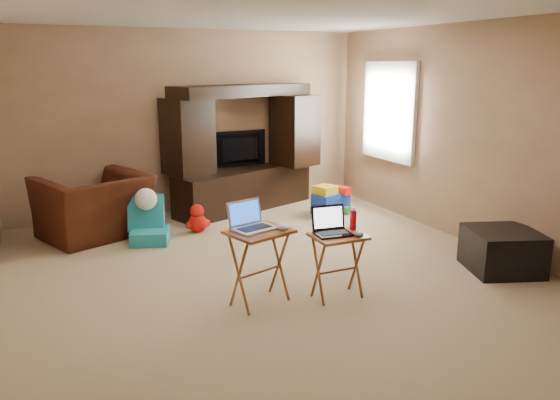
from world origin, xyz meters
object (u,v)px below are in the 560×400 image
child_rocker (149,220)px  laptop_right (334,222)px  ottoman (502,251)px  tray_table_left (260,267)px  mouse_right (359,234)px  entertainment_center (244,148)px  television (240,149)px  laptop_left (255,216)px  recliner (94,207)px  plush_toy (197,218)px  water_bottle (353,220)px  mouse_left (283,227)px  push_toy (331,199)px  tray_table_right (338,266)px

child_rocker → laptop_right: laptop_right is taller
child_rocker → ottoman: size_ratio=0.85×
child_rocker → tray_table_left: (0.53, -2.07, 0.05)m
ottoman → mouse_right: 1.76m
laptop_right → entertainment_center: bearing=89.1°
television → laptop_right: television is taller
laptop_left → laptop_right: laptop_left is taller
entertainment_center → recliner: entertainment_center is taller
plush_toy → tray_table_left: 2.24m
child_rocker → laptop_left: size_ratio=1.61×
ottoman → water_bottle: size_ratio=3.63×
television → mouse_left: (-0.85, -3.28, -0.15)m
child_rocker → push_toy: (2.57, 0.24, -0.07)m
ottoman → mouse_left: (-2.33, 0.24, 0.48)m
recliner → television: bearing=175.0°
recliner → plush_toy: size_ratio=3.20×
water_bottle → tray_table_right: bearing=-157.9°
television → tray_table_right: 3.45m
child_rocker → push_toy: child_rocker is taller
tray_table_right → plush_toy: bearing=103.5°
child_rocker → tray_table_right: (1.20, -2.24, 0.01)m
mouse_right → ottoman: bearing=-0.3°
mouse_left → mouse_right: mouse_left is taller
laptop_right → water_bottle: laptop_right is taller
entertainment_center → television: entertainment_center is taller
child_rocker → mouse_left: bearing=-52.4°
mouse_left → tray_table_left: bearing=159.8°
tray_table_left → water_bottle: bearing=-23.4°
ottoman → laptop_left: laptop_left is taller
tray_table_right → laptop_left: laptop_left is taller
ottoman → entertainment_center: bearing=113.8°
entertainment_center → push_toy: 1.42m
laptop_left → water_bottle: (0.90, -0.13, -0.11)m
television → mouse_left: size_ratio=6.61×
push_toy → water_bottle: water_bottle is taller
child_rocker → mouse_left: (0.72, -2.14, 0.41)m
laptop_right → water_bottle: (0.24, 0.06, -0.03)m
plush_toy → tray_table_left: bearing=-92.5°
laptop_right → mouse_left: bearing=175.3°
laptop_left → laptop_right: bearing=-31.8°
entertainment_center → television: size_ratio=2.41×
tray_table_left → water_bottle: (0.87, -0.10, 0.34)m
plush_toy → push_toy: bearing=2.1°
recliner → tray_table_right: size_ratio=1.98×
ottoman → tray_table_left: size_ratio=0.98×
recliner → tray_table_right: (1.75, -2.75, -0.08)m
plush_toy → push_toy: size_ratio=0.66×
child_rocker → ottoman: child_rocker is taller
recliner → ottoman: recliner is taller
tray_table_right → entertainment_center: bearing=83.6°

